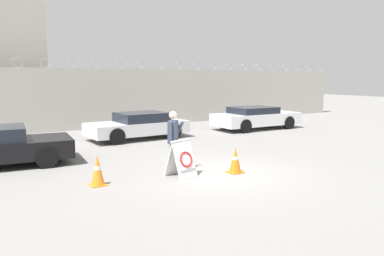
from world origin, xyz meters
name	(u,v)px	position (x,y,z in m)	size (l,w,h in m)	color
ground_plane	(219,173)	(0.00, 0.00, 0.00)	(90.00, 90.00, 0.00)	gray
perimeter_wall	(97,99)	(0.00, 11.15, 1.61)	(36.00, 0.30, 3.65)	#ADA8A0
barricade_sign	(182,158)	(-1.08, 0.22, 0.51)	(0.79, 0.81, 1.03)	white
security_guard	(173,138)	(-1.00, 0.88, 0.99)	(0.64, 0.52, 1.77)	#514C42
traffic_cone_near	(98,170)	(-3.34, 0.61, 0.39)	(0.40, 0.40, 0.79)	orange
traffic_cone_mid	(235,160)	(0.44, -0.22, 0.37)	(0.40, 0.40, 0.74)	orange
parked_car_rear_sedan	(138,125)	(0.51, 6.85, 0.60)	(4.47, 2.15, 1.17)	black
parked_car_far_side	(256,117)	(7.12, 6.53, 0.62)	(4.76, 2.09, 1.19)	black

